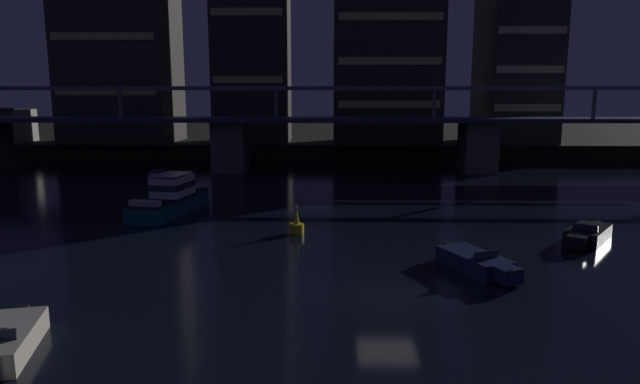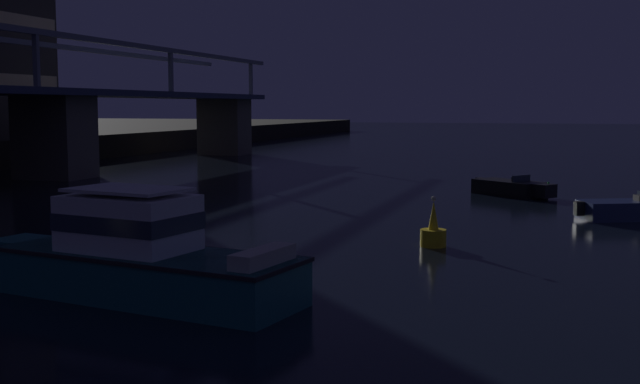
{
  "view_description": "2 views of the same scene",
  "coord_description": "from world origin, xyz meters",
  "px_view_note": "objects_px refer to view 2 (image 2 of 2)",
  "views": [
    {
      "loc": [
        -2.37,
        -21.98,
        8.32
      ],
      "look_at": [
        -3.16,
        13.33,
        2.13
      ],
      "focal_mm": 30.68,
      "sensor_mm": 36.0,
      "label": 1
    },
    {
      "loc": [
        -31.44,
        6.46,
        4.85
      ],
      "look_at": [
        -4.74,
        14.74,
        1.8
      ],
      "focal_mm": 44.21,
      "sensor_mm": 36.0,
      "label": 2
    }
  ],
  "objects_px": {
    "speedboat_near_center": "(512,188)",
    "speedboat_mid_left": "(632,210)",
    "cabin_cruiser_near_left": "(138,257)",
    "channel_buoy": "(433,233)"
  },
  "relations": [
    {
      "from": "speedboat_near_center",
      "to": "speedboat_mid_left",
      "type": "distance_m",
      "value": 9.54
    },
    {
      "from": "cabin_cruiser_near_left",
      "to": "speedboat_mid_left",
      "type": "xyz_separation_m",
      "value": [
        18.68,
        -13.12,
        -0.64
      ]
    },
    {
      "from": "cabin_cruiser_near_left",
      "to": "speedboat_near_center",
      "type": "distance_m",
      "value": 27.54
    },
    {
      "from": "speedboat_near_center",
      "to": "channel_buoy",
      "type": "height_order",
      "value": "channel_buoy"
    },
    {
      "from": "speedboat_mid_left",
      "to": "channel_buoy",
      "type": "height_order",
      "value": "channel_buoy"
    },
    {
      "from": "cabin_cruiser_near_left",
      "to": "channel_buoy",
      "type": "distance_m",
      "value": 11.25
    },
    {
      "from": "cabin_cruiser_near_left",
      "to": "speedboat_mid_left",
      "type": "distance_m",
      "value": 22.83
    },
    {
      "from": "cabin_cruiser_near_left",
      "to": "speedboat_near_center",
      "type": "height_order",
      "value": "cabin_cruiser_near_left"
    },
    {
      "from": "speedboat_mid_left",
      "to": "channel_buoy",
      "type": "relative_size",
      "value": 2.86
    },
    {
      "from": "speedboat_near_center",
      "to": "channel_buoy",
      "type": "relative_size",
      "value": 2.65
    }
  ]
}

